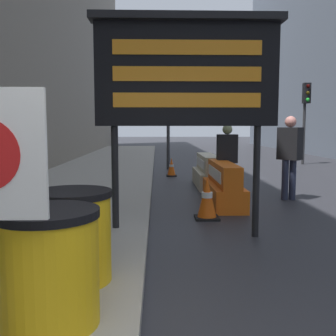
{
  "coord_description": "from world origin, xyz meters",
  "views": [
    {
      "loc": [
        0.13,
        -2.02,
        1.61
      ],
      "look_at": [
        0.35,
        5.76,
        0.79
      ],
      "focal_mm": 42.0,
      "sensor_mm": 36.0,
      "label": 1
    }
  ],
  "objects_px": {
    "barrel_drum_foreground": "(49,267)",
    "traffic_cone_near": "(229,180)",
    "barrel_drum_middle": "(73,236)",
    "traffic_light_far_side": "(306,105)",
    "message_board": "(187,74)",
    "jersey_barrier_orange_far": "(223,186)",
    "traffic_cone_far": "(171,167)",
    "jersey_barrier_cream": "(208,172)",
    "pedestrian_passerby": "(227,155)",
    "traffic_light_near_curb": "(168,102)",
    "traffic_cone_mid": "(207,198)",
    "pedestrian_worker": "(290,151)"
  },
  "relations": [
    {
      "from": "traffic_light_far_side",
      "to": "message_board",
      "type": "bearing_deg",
      "value": -118.23
    },
    {
      "from": "message_board",
      "to": "traffic_cone_mid",
      "type": "distance_m",
      "value": 2.33
    },
    {
      "from": "barrel_drum_middle",
      "to": "traffic_cone_far",
      "type": "height_order",
      "value": "barrel_drum_middle"
    },
    {
      "from": "barrel_drum_middle",
      "to": "pedestrian_passerby",
      "type": "height_order",
      "value": "pedestrian_passerby"
    },
    {
      "from": "traffic_cone_far",
      "to": "traffic_light_near_curb",
      "type": "height_order",
      "value": "traffic_light_near_curb"
    },
    {
      "from": "barrel_drum_foreground",
      "to": "message_board",
      "type": "bearing_deg",
      "value": 66.55
    },
    {
      "from": "barrel_drum_middle",
      "to": "traffic_light_near_curb",
      "type": "relative_size",
      "value": 0.25
    },
    {
      "from": "jersey_barrier_cream",
      "to": "traffic_cone_far",
      "type": "relative_size",
      "value": 3.53
    },
    {
      "from": "traffic_cone_far",
      "to": "pedestrian_worker",
      "type": "bearing_deg",
      "value": -60.08
    },
    {
      "from": "jersey_barrier_cream",
      "to": "message_board",
      "type": "bearing_deg",
      "value": -101.04
    },
    {
      "from": "barrel_drum_middle",
      "to": "traffic_light_far_side",
      "type": "bearing_deg",
      "value": 61.19
    },
    {
      "from": "traffic_cone_near",
      "to": "pedestrian_worker",
      "type": "bearing_deg",
      "value": -29.22
    },
    {
      "from": "message_board",
      "to": "traffic_light_far_side",
      "type": "relative_size",
      "value": 0.92
    },
    {
      "from": "jersey_barrier_orange_far",
      "to": "traffic_light_near_curb",
      "type": "bearing_deg",
      "value": 98.07
    },
    {
      "from": "jersey_barrier_orange_far",
      "to": "jersey_barrier_cream",
      "type": "relative_size",
      "value": 1.0
    },
    {
      "from": "traffic_cone_far",
      "to": "traffic_cone_mid",
      "type": "bearing_deg",
      "value": -86.22
    },
    {
      "from": "message_board",
      "to": "traffic_cone_far",
      "type": "relative_size",
      "value": 5.29
    },
    {
      "from": "message_board",
      "to": "pedestrian_passerby",
      "type": "xyz_separation_m",
      "value": [
        1.15,
        3.11,
        -1.37
      ]
    },
    {
      "from": "message_board",
      "to": "pedestrian_worker",
      "type": "xyz_separation_m",
      "value": [
        2.49,
        2.89,
        -1.27
      ]
    },
    {
      "from": "jersey_barrier_orange_far",
      "to": "jersey_barrier_cream",
      "type": "xyz_separation_m",
      "value": [
        -0.0,
        2.51,
        -0.01
      ]
    },
    {
      "from": "message_board",
      "to": "traffic_light_far_side",
      "type": "distance_m",
      "value": 12.36
    },
    {
      "from": "message_board",
      "to": "traffic_light_far_side",
      "type": "xyz_separation_m",
      "value": [
        5.85,
        10.89,
        0.14
      ]
    },
    {
      "from": "jersey_barrier_cream",
      "to": "traffic_light_near_curb",
      "type": "height_order",
      "value": "traffic_light_near_curb"
    },
    {
      "from": "jersey_barrier_orange_far",
      "to": "traffic_light_near_curb",
      "type": "distance_m",
      "value": 7.06
    },
    {
      "from": "message_board",
      "to": "jersey_barrier_orange_far",
      "type": "distance_m",
      "value": 3.25
    },
    {
      "from": "pedestrian_passerby",
      "to": "jersey_barrier_orange_far",
      "type": "bearing_deg",
      "value": -107.14
    },
    {
      "from": "traffic_cone_mid",
      "to": "traffic_light_far_side",
      "type": "height_order",
      "value": "traffic_light_far_side"
    },
    {
      "from": "barrel_drum_foreground",
      "to": "traffic_cone_near",
      "type": "bearing_deg",
      "value": 68.42
    },
    {
      "from": "traffic_light_near_curb",
      "to": "traffic_cone_near",
      "type": "bearing_deg",
      "value": -76.87
    },
    {
      "from": "barrel_drum_middle",
      "to": "pedestrian_worker",
      "type": "xyz_separation_m",
      "value": [
        3.71,
        4.85,
        0.5
      ]
    },
    {
      "from": "traffic_light_near_curb",
      "to": "pedestrian_worker",
      "type": "bearing_deg",
      "value": -68.17
    },
    {
      "from": "traffic_light_near_curb",
      "to": "message_board",
      "type": "bearing_deg",
      "value": -90.07
    },
    {
      "from": "traffic_cone_mid",
      "to": "traffic_light_near_curb",
      "type": "bearing_deg",
      "value": 93.18
    },
    {
      "from": "barrel_drum_middle",
      "to": "traffic_cone_near",
      "type": "bearing_deg",
      "value": 65.46
    },
    {
      "from": "traffic_cone_far",
      "to": "traffic_light_far_side",
      "type": "relative_size",
      "value": 0.17
    },
    {
      "from": "jersey_barrier_cream",
      "to": "pedestrian_passerby",
      "type": "relative_size",
      "value": 1.26
    },
    {
      "from": "traffic_light_near_curb",
      "to": "barrel_drum_foreground",
      "type": "bearing_deg",
      "value": -95.9
    },
    {
      "from": "traffic_cone_near",
      "to": "traffic_light_far_side",
      "type": "bearing_deg",
      "value": 58.2
    },
    {
      "from": "traffic_cone_far",
      "to": "pedestrian_passerby",
      "type": "xyz_separation_m",
      "value": [
        1.09,
        -4.0,
        0.69
      ]
    },
    {
      "from": "jersey_barrier_orange_far",
      "to": "barrel_drum_foreground",
      "type": "bearing_deg",
      "value": -112.68
    },
    {
      "from": "traffic_light_near_curb",
      "to": "traffic_cone_far",
      "type": "bearing_deg",
      "value": -88.65
    },
    {
      "from": "barrel_drum_middle",
      "to": "traffic_cone_near",
      "type": "distance_m",
      "value": 6.07
    },
    {
      "from": "jersey_barrier_orange_far",
      "to": "traffic_light_far_side",
      "type": "relative_size",
      "value": 0.61
    },
    {
      "from": "message_board",
      "to": "pedestrian_passerby",
      "type": "bearing_deg",
      "value": 69.7
    },
    {
      "from": "barrel_drum_foreground",
      "to": "traffic_cone_mid",
      "type": "xyz_separation_m",
      "value": [
        1.67,
        3.93,
        -0.22
      ]
    },
    {
      "from": "barrel_drum_foreground",
      "to": "traffic_cone_near",
      "type": "height_order",
      "value": "barrel_drum_foreground"
    },
    {
      "from": "barrel_drum_middle",
      "to": "traffic_cone_near",
      "type": "xyz_separation_m",
      "value": [
        2.52,
        5.51,
        -0.24
      ]
    },
    {
      "from": "message_board",
      "to": "jersey_barrier_cream",
      "type": "xyz_separation_m",
      "value": [
        0.96,
        4.91,
        -1.98
      ]
    },
    {
      "from": "traffic_light_near_curb",
      "to": "traffic_cone_mid",
      "type": "bearing_deg",
      "value": -86.82
    },
    {
      "from": "barrel_drum_foreground",
      "to": "traffic_cone_mid",
      "type": "bearing_deg",
      "value": 67.0
    }
  ]
}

